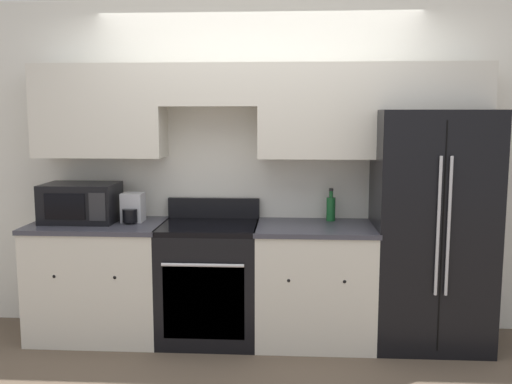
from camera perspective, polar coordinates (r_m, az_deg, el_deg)
The scene contains 9 objects.
ground_plane at distance 4.26m, azimuth -0.27°, elevation -16.00°, with size 12.00×12.00×0.00m, color brown.
wall_back at distance 4.49m, azimuth 0.44°, elevation 4.59°, with size 8.00×0.39×2.60m.
lower_cabinets_left at distance 4.62m, azimuth -15.41°, elevation -8.43°, with size 1.01×0.64×0.89m.
lower_cabinets_right at distance 4.39m, azimuth 5.87°, elevation -9.07°, with size 0.89×0.64×0.89m.
oven_range at distance 4.42m, azimuth -4.67°, elevation -8.85°, with size 0.73×0.65×1.05m.
refrigerator at distance 4.46m, azimuth 16.92°, elevation -3.44°, with size 0.83×0.78×1.75m.
microwave at distance 4.60m, azimuth -17.11°, elevation -1.02°, with size 0.56×0.39×0.30m.
bottle at distance 4.48m, azimuth 7.50°, elevation -1.59°, with size 0.07×0.07×0.25m.
coffee_maker at distance 4.49m, azimuth -12.25°, elevation -1.64°, with size 0.16×0.23×0.22m.
Camera 1 is at (0.26, -3.88, 1.72)m, focal length 40.00 mm.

